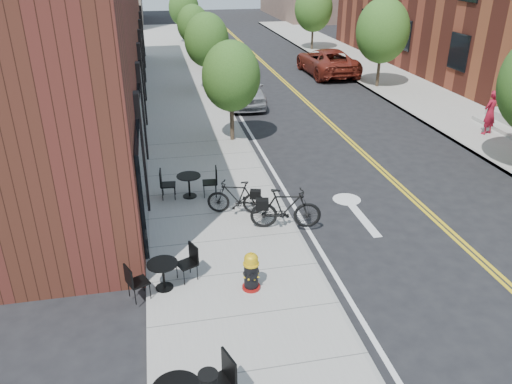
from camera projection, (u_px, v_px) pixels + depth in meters
ground at (317, 267)px, 11.88m from camera, size 120.00×120.00×0.00m
sidewalk_near at (195, 135)px, 20.32m from camera, size 4.00×70.00×0.12m
sidewalk_far at (461, 117)px, 22.50m from camera, size 4.00×70.00×0.12m
building_near at (78, 36)px, 21.55m from camera, size 5.00×28.00×7.00m
tree_near_a at (231, 76)px, 18.59m from camera, size 2.20×2.20×3.81m
tree_near_b at (207, 40)px, 25.61m from camera, size 2.30×2.30×3.98m
tree_near_c at (193, 24)px, 32.75m from camera, size 2.10×2.10×3.67m
tree_near_d at (184, 8)px, 39.70m from camera, size 2.40×2.40×4.11m
tree_far_b at (383, 31)px, 26.24m from camera, size 2.80×2.80×4.62m
tree_far_c at (314, 8)px, 36.84m from camera, size 2.80×2.80×4.62m
fire_hydrant at (251, 272)px, 10.76m from camera, size 0.48×0.48×0.92m
bicycle_left at (236, 197)px, 13.90m from camera, size 1.70×0.91×0.98m
bicycle_right at (286, 209)px, 13.12m from camera, size 1.95×0.88×1.13m
bistro_set_b at (163, 272)px, 10.77m from camera, size 1.57×1.00×0.84m
bistro_set_c at (189, 183)px, 14.87m from camera, size 1.68×0.77×0.90m
parked_car_a at (243, 88)px, 24.44m from camera, size 2.10×4.73×1.58m
parked_car_b at (220, 57)px, 31.58m from camera, size 2.15×4.94×1.58m
parked_car_c at (213, 49)px, 34.59m from camera, size 2.61×5.32×1.49m
parked_car_far at (327, 61)px, 30.39m from camera, size 2.68×5.68×1.57m
pedestrian at (490, 112)px, 19.90m from camera, size 0.76×0.64×1.78m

